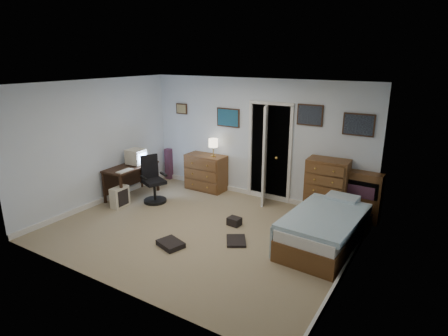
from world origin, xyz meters
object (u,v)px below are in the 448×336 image
at_px(office_chair, 153,184).
at_px(low_dresser, 206,172).
at_px(bed, 325,228).
at_px(tall_dresser, 327,188).
at_px(computer_desk, 128,172).

height_order(office_chair, low_dresser, office_chair).
bearing_deg(bed, tall_dresser, 110.27).
bearing_deg(low_dresser, office_chair, -112.94).
height_order(computer_desk, tall_dresser, tall_dresser).
bearing_deg(tall_dresser, computer_desk, -165.74).
distance_m(computer_desk, office_chair, 0.68).
relative_size(low_dresser, tall_dresser, 0.82).
bearing_deg(office_chair, bed, 24.35).
xyz_separation_m(computer_desk, tall_dresser, (3.92, 1.19, 0.02)).
distance_m(computer_desk, bed, 4.27).
bearing_deg(low_dresser, tall_dresser, 0.18).
bearing_deg(computer_desk, low_dresser, 43.58).
distance_m(computer_desk, tall_dresser, 4.10).
xyz_separation_m(office_chair, low_dresser, (0.52, 1.18, 0.03)).
xyz_separation_m(low_dresser, tall_dresser, (2.74, -0.02, 0.15)).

